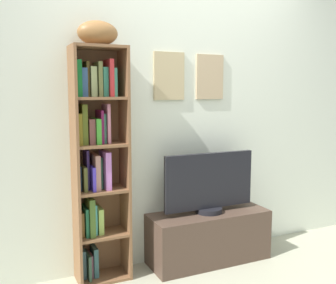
{
  "coord_description": "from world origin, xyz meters",
  "views": [
    {
      "loc": [
        -1.39,
        -1.76,
        1.41
      ],
      "look_at": [
        -0.2,
        0.85,
        1.04
      ],
      "focal_mm": 41.12,
      "sensor_mm": 36.0,
      "label": 1
    }
  ],
  "objects_px": {
    "bookshelf": "(96,160)",
    "television": "(209,183)",
    "football": "(98,33)",
    "tv_stand": "(209,237)"
  },
  "relations": [
    {
      "from": "bookshelf",
      "to": "television",
      "type": "distance_m",
      "value": 0.95
    },
    {
      "from": "football",
      "to": "television",
      "type": "xyz_separation_m",
      "value": [
        0.89,
        -0.07,
        -1.16
      ]
    },
    {
      "from": "bookshelf",
      "to": "tv_stand",
      "type": "xyz_separation_m",
      "value": [
        0.92,
        -0.09,
        -0.7
      ]
    },
    {
      "from": "football",
      "to": "television",
      "type": "relative_size",
      "value": 0.36
    },
    {
      "from": "bookshelf",
      "to": "tv_stand",
      "type": "bearing_deg",
      "value": -5.84
    },
    {
      "from": "television",
      "to": "bookshelf",
      "type": "bearing_deg",
      "value": 174.22
    },
    {
      "from": "bookshelf",
      "to": "football",
      "type": "relative_size",
      "value": 6.02
    },
    {
      "from": "football",
      "to": "television",
      "type": "distance_m",
      "value": 1.46
    },
    {
      "from": "bookshelf",
      "to": "football",
      "type": "distance_m",
      "value": 0.91
    },
    {
      "from": "tv_stand",
      "to": "television",
      "type": "relative_size",
      "value": 1.27
    }
  ]
}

